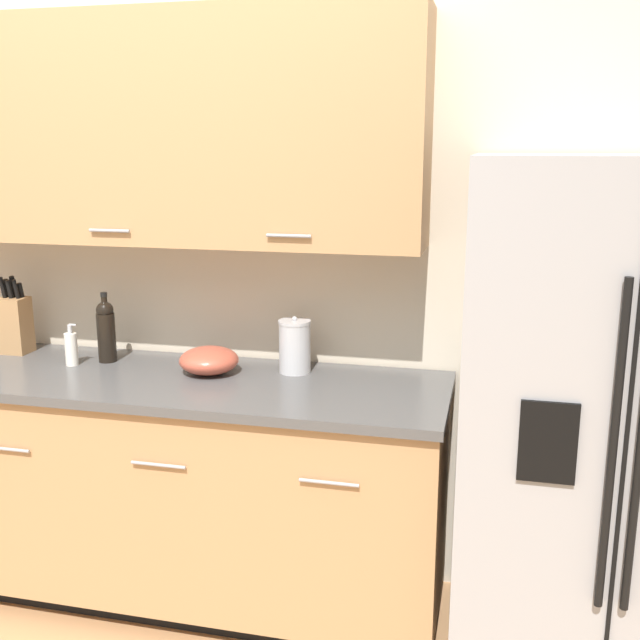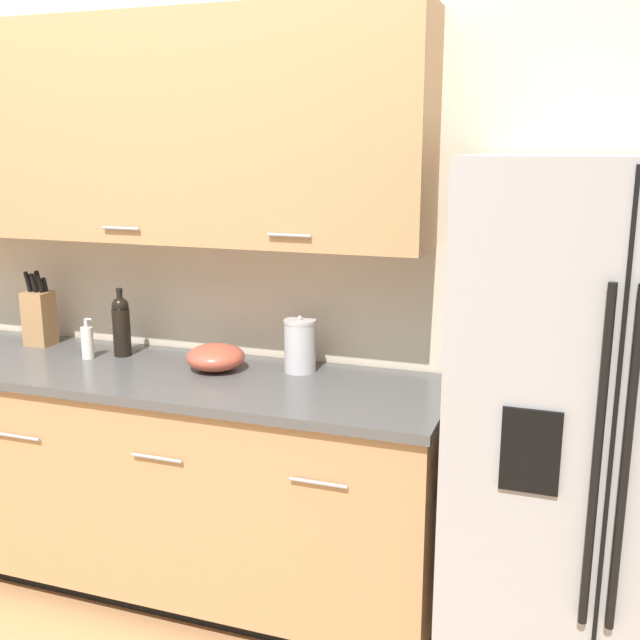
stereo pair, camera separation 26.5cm
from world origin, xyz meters
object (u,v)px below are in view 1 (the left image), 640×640
Objects in this scene: soap_dispenser at (71,348)px; knife_block at (15,323)px; mixing_bowl at (209,360)px; steel_canister at (295,346)px; wine_bottle at (106,330)px; refrigerator at (605,429)px.

knife_block is at bearing 160.96° from soap_dispenser.
mixing_bowl is (0.90, -0.09, -0.08)m from knife_block.
steel_canister is at bearing 15.89° from mixing_bowl.
soap_dispenser is 0.90m from steel_canister.
steel_canister is at bearing 7.43° from soap_dispenser.
wine_bottle is 1.29× the size of steel_canister.
refrigerator reaches higher than soap_dispenser.
refrigerator reaches higher than mixing_bowl.
wine_bottle is at bearing 36.43° from soap_dispenser.
mixing_bowl is (0.57, 0.03, -0.02)m from soap_dispenser.
wine_bottle reaches higher than soap_dispenser.
soap_dispenser is 0.57m from mixing_bowl.
knife_block is 0.91m from mixing_bowl.
steel_canister is (0.89, 0.12, 0.03)m from soap_dispenser.
steel_canister is (0.78, 0.03, -0.03)m from wine_bottle.
soap_dispenser is 0.77× the size of steel_canister.
steel_canister is 0.97× the size of mixing_bowl.
steel_canister reaches higher than soap_dispenser.
soap_dispenser is (-0.11, -0.08, -0.06)m from wine_bottle.
refrigerator is at bearing -11.62° from steel_canister.
mixing_bowl is at bearing -5.54° from knife_block.
wine_bottle is 0.47m from mixing_bowl.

